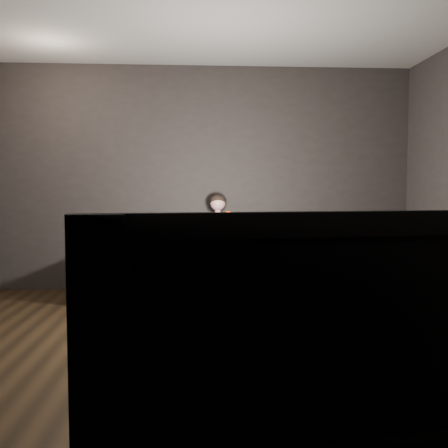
{
  "coord_description": "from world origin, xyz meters",
  "views": [
    {
      "loc": [
        -0.16,
        -3.61,
        1.2
      ],
      "look_at": [
        0.15,
        1.55,
        0.85
      ],
      "focal_mm": 40.0,
      "sensor_mm": 36.0,
      "label": 1
    }
  ],
  "objects": [
    {
      "name": "sofa",
      "position": [
        -0.14,
        1.94,
        0.27
      ],
      "size": [
        2.13,
        0.92,
        0.82
      ],
      "color": "black",
      "rests_on": "floor"
    },
    {
      "name": "wii_remote_black",
      "position": [
        -1.09,
        1.86,
        0.59
      ],
      "size": [
        0.05,
        0.16,
        0.03
      ],
      "color": "black",
      "rests_on": "sofa"
    },
    {
      "name": "coffee_table",
      "position": [
        0.09,
        1.08,
        0.33
      ],
      "size": [
        1.14,
        0.82,
        0.38
      ],
      "color": "black",
      "rests_on": "floor"
    },
    {
      "name": "child",
      "position": [
        0.11,
        1.88,
        0.69
      ],
      "size": [
        0.43,
        0.53,
        1.05
      ],
      "color": "black",
      "rests_on": "sofa"
    },
    {
      "name": "back_wall",
      "position": [
        0.0,
        2.5,
        1.35
      ],
      "size": [
        5.0,
        0.04,
        2.7
      ],
      "primitive_type": "cube",
      "color": "#342E2D",
      "rests_on": "ground"
    },
    {
      "name": "tv",
      "position": [
        0.12,
        -2.27,
        0.81
      ],
      "size": [
        1.19,
        0.33,
        0.68
      ],
      "primitive_type": "imported",
      "rotation": [
        0.0,
        0.0,
        0.15
      ],
      "color": "black",
      "rests_on": "media_console"
    },
    {
      "name": "front_wall",
      "position": [
        0.0,
        -2.5,
        1.35
      ],
      "size": [
        5.0,
        0.04,
        2.7
      ],
      "primitive_type": "cube",
      "color": "#342E2D",
      "rests_on": "ground"
    },
    {
      "name": "wii_remote_red",
      "position": [
        0.19,
        1.47,
        0.89
      ],
      "size": [
        0.06,
        0.08,
        0.19
      ],
      "color": "#EB3700",
      "rests_on": "child"
    },
    {
      "name": "nunchuk_white",
      "position": [
        0.04,
        1.48,
        0.86
      ],
      "size": [
        0.06,
        0.1,
        0.16
      ],
      "color": "silver",
      "rests_on": "child"
    },
    {
      "name": "floor",
      "position": [
        0.0,
        0.0,
        0.0
      ],
      "size": [
        5.0,
        5.0,
        0.0
      ],
      "primitive_type": "plane",
      "color": "black",
      "rests_on": "ground"
    }
  ]
}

